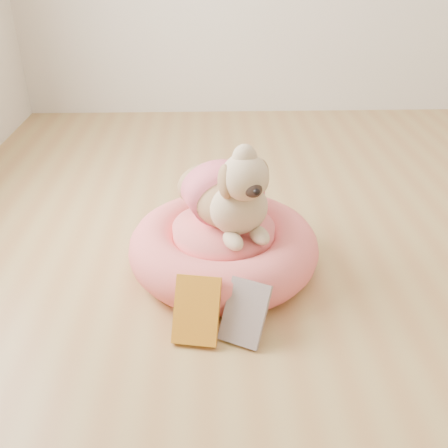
{
  "coord_description": "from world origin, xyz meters",
  "views": [
    {
      "loc": [
        -0.68,
        -1.45,
        1.14
      ],
      "look_at": [
        -0.63,
        0.15,
        0.22
      ],
      "focal_mm": 40.0,
      "sensor_mm": 36.0,
      "label": 1
    }
  ],
  "objects_px": {
    "pet_bed": "(224,247)",
    "book_yellow": "(197,310)",
    "book_white": "(245,313)",
    "dog": "(228,178)"
  },
  "relations": [
    {
      "from": "pet_bed",
      "to": "book_yellow",
      "type": "xyz_separation_m",
      "value": [
        -0.1,
        -0.39,
        0.01
      ]
    },
    {
      "from": "pet_bed",
      "to": "book_white",
      "type": "xyz_separation_m",
      "value": [
        0.06,
        -0.4,
        0.0
      ]
    },
    {
      "from": "pet_bed",
      "to": "dog",
      "type": "relative_size",
      "value": 1.44
    },
    {
      "from": "book_yellow",
      "to": "pet_bed",
      "type": "bearing_deg",
      "value": 85.64
    },
    {
      "from": "dog",
      "to": "book_white",
      "type": "xyz_separation_m",
      "value": [
        0.04,
        -0.41,
        -0.28
      ]
    },
    {
      "from": "book_white",
      "to": "pet_bed",
      "type": "bearing_deg",
      "value": 124.85
    },
    {
      "from": "pet_bed",
      "to": "book_white",
      "type": "bearing_deg",
      "value": -81.92
    },
    {
      "from": "pet_bed",
      "to": "book_white",
      "type": "relative_size",
      "value": 3.52
    },
    {
      "from": "dog",
      "to": "book_yellow",
      "type": "xyz_separation_m",
      "value": [
        -0.12,
        -0.41,
        -0.28
      ]
    },
    {
      "from": "book_yellow",
      "to": "dog",
      "type": "bearing_deg",
      "value": 83.88
    }
  ]
}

